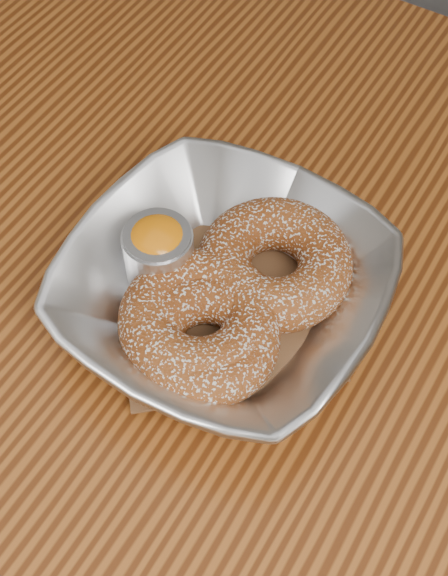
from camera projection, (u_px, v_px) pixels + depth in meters
The scene contains 8 objects.
ground_plane at pixel (160, 551), 1.22m from camera, with size 4.00×4.00×0.00m, color #565659.
table at pixel (108, 327), 0.68m from camera, with size 1.20×0.80×0.75m.
serving_bowl at pixel (224, 291), 0.55m from camera, with size 0.22×0.22×0.05m, color silver.
parchment at pixel (224, 305), 0.56m from camera, with size 0.14×0.14×0.00m, color brown.
donut_back at pixel (275, 263), 0.56m from camera, with size 0.11×0.11×0.04m, color brown.
donut_front at pixel (200, 320), 0.53m from camera, with size 0.11×0.11×0.04m, color brown.
donut_extra at pixel (205, 339), 0.52m from camera, with size 0.10×0.10×0.03m, color brown.
ramekin at pixel (159, 254), 0.55m from camera, with size 0.05×0.05×0.06m.
Camera 1 is at (0.27, -0.25, 1.23)m, focal length 50.00 mm.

